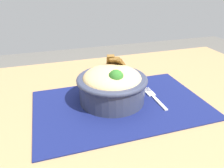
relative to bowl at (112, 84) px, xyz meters
The scene contains 4 objects.
table 0.15m from the bowl, 34.12° to the right, with size 1.11×0.80×0.74m.
placemat 0.06m from the bowl, 60.15° to the right, with size 0.46×0.29×0.00m, color #11194C.
bowl is the anchor object (origin of this frame).
fork 0.13m from the bowl, 11.36° to the right, with size 0.02×0.13×0.00m.
Camera 1 is at (-0.22, -0.47, 1.06)m, focal length 35.20 mm.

